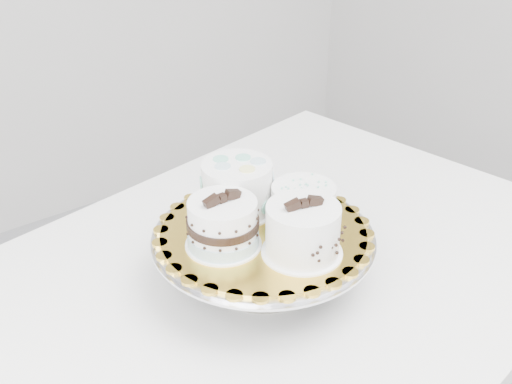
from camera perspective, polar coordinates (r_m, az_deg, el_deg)
table at (r=1.08m, az=0.43°, el=-11.00°), size 1.25×0.94×0.75m
cake_stand at (r=0.97m, az=0.65°, el=-5.09°), size 0.34×0.34×0.09m
cake_board at (r=0.96m, az=0.66°, el=-3.58°), size 0.38×0.38×0.00m
cake_swirl at (r=0.89m, az=4.17°, el=-3.52°), size 0.13×0.13×0.09m
cake_banded at (r=0.91m, az=-2.96°, el=-3.00°), size 0.11×0.11×0.09m
cake_dots at (r=0.99m, az=-1.69°, el=0.49°), size 0.14×0.14×0.08m
cake_ribbon at (r=0.97m, az=4.27°, el=-1.07°), size 0.13×0.13×0.06m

